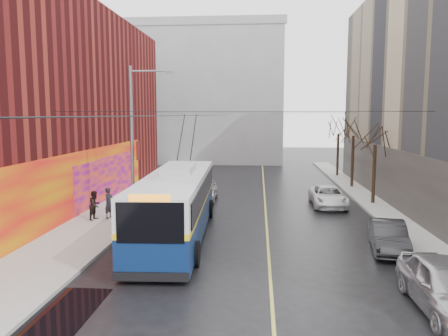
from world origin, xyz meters
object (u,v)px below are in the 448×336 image
object	(u,v)px
tree_mid	(354,127)
parked_car_a	(446,286)
following_car	(204,190)
pedestrian_b	(95,205)
parked_car_c	(328,196)
tree_far	(339,126)
parked_car_b	(389,237)
pedestrian_a	(109,203)
tree_near	(376,133)
streetlight_pole	(135,139)
trolleybus	(177,204)

from	to	relation	value
tree_mid	parked_car_a	bearing A→B (deg)	-94.80
tree_mid	following_car	distance (m)	14.31
tree_mid	pedestrian_b	world-z (taller)	tree_mid
parked_car_a	following_car	world-z (taller)	parked_car_a
parked_car_c	tree_far	bearing A→B (deg)	77.74
parked_car_b	pedestrian_b	bearing A→B (deg)	173.33
parked_car_a	pedestrian_a	size ratio (longest dim) A/B	2.69
parked_car_b	following_car	bearing A→B (deg)	140.54
tree_near	following_car	world-z (taller)	tree_near
streetlight_pole	tree_mid	world-z (taller)	streetlight_pole
parked_car_b	streetlight_pole	bearing A→B (deg)	169.32
tree_mid	pedestrian_a	bearing A→B (deg)	-142.41
tree_near	tree_far	xyz separation A→B (m)	(0.00, 14.00, 0.17)
pedestrian_a	pedestrian_b	world-z (taller)	pedestrian_a
tree_near	parked_car_b	bearing A→B (deg)	-100.63
tree_near	pedestrian_a	distance (m)	18.24
tree_far	pedestrian_b	world-z (taller)	tree_far
tree_far	tree_mid	bearing A→B (deg)	-90.00
following_car	parked_car_b	bearing A→B (deg)	-49.34
tree_far	parked_car_b	bearing A→B (deg)	-94.64
following_car	pedestrian_a	bearing A→B (deg)	-128.20
tree_mid	parked_car_b	xyz separation A→B (m)	(-2.00, -17.66, -4.56)
tree_near	following_car	size ratio (longest dim) A/B	1.42
tree_near	following_car	xyz separation A→B (m)	(-11.93, 0.49, -4.21)
parked_car_b	tree_far	bearing A→B (deg)	94.19
parked_car_a	following_car	distance (m)	19.97
streetlight_pole	trolleybus	distance (m)	5.32
trolleybus	tree_mid	bearing A→B (deg)	50.60
pedestrian_b	pedestrian_a	bearing A→B (deg)	-42.85
parked_car_b	parked_car_c	distance (m)	9.99
streetlight_pole	tree_far	bearing A→B (deg)	52.88
parked_car_a	pedestrian_a	distance (m)	18.38
tree_mid	tree_far	size ratio (longest dim) A/B	1.02
streetlight_pole	tree_near	bearing A→B (deg)	21.62
parked_car_a	tree_near	bearing A→B (deg)	83.01
trolleybus	tree_near	bearing A→B (deg)	34.49
tree_near	parked_car_c	xyz separation A→B (m)	(-3.20, -0.74, -4.30)
parked_car_c	pedestrian_b	world-z (taller)	pedestrian_b
tree_near	pedestrian_b	world-z (taller)	tree_near
parked_car_a	parked_car_c	bearing A→B (deg)	94.05
following_car	parked_car_c	bearing A→B (deg)	-9.08
tree_far	parked_car_b	world-z (taller)	tree_far
trolleybus	following_car	distance (m)	9.65
following_car	pedestrian_b	bearing A→B (deg)	-130.06
pedestrian_a	tree_mid	bearing A→B (deg)	-33.95
streetlight_pole	tree_mid	xyz separation A→B (m)	(15.14, 13.00, 0.41)
following_car	pedestrian_b	xyz separation A→B (m)	(-5.55, -6.85, 0.23)
tree_mid	trolleybus	size ratio (longest dim) A/B	0.50
pedestrian_b	tree_far	bearing A→B (deg)	-25.59
pedestrian_a	following_car	bearing A→B (deg)	-18.69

